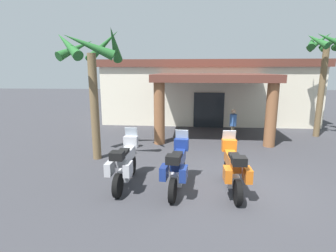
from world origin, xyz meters
TOP-DOWN VIEW (x-y plane):
  - ground_plane at (0.00, 0.00)m, footprint 80.00×80.00m
  - motel_building at (0.09, 11.64)m, footprint 13.92×11.77m
  - motorcycle_silver at (-3.22, -0.19)m, footprint 0.72×2.21m
  - motorcycle_blue at (-1.64, -0.41)m, footprint 0.79×2.21m
  - motorcycle_orange at (-0.07, -0.41)m, footprint 0.70×2.21m
  - pedestrian at (0.88, 4.98)m, footprint 0.32×0.51m
  - palm_tree_roadside at (-4.87, 2.14)m, footprint 2.43×2.59m
  - palm_tree_near_portico at (5.50, 6.36)m, footprint 2.12×2.13m

SIDE VIEW (x-z plane):
  - ground_plane at x=0.00m, z-range 0.00..0.00m
  - motorcycle_silver at x=-3.22m, z-range -0.11..1.50m
  - motorcycle_blue at x=-1.64m, z-range -0.11..1.50m
  - motorcycle_orange at x=-0.07m, z-range -0.11..1.50m
  - pedestrian at x=0.88m, z-range 0.12..1.72m
  - motel_building at x=0.09m, z-range 0.04..4.07m
  - palm_tree_roadside at x=-4.87m, z-range 1.16..6.17m
  - palm_tree_near_portico at x=5.50m, z-range 1.46..6.87m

